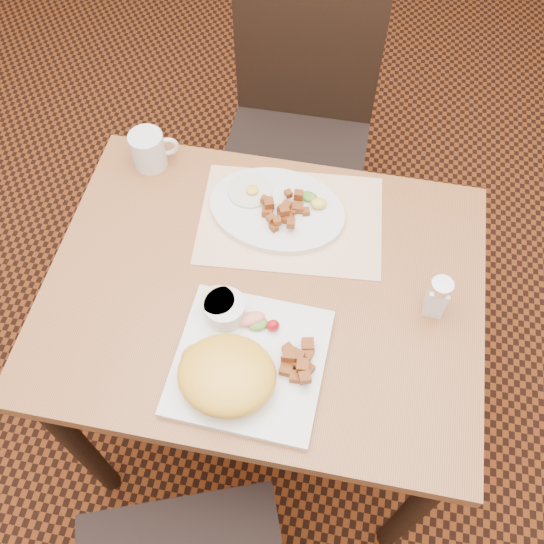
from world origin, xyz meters
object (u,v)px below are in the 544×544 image
(chair_far, at_px, (299,121))
(plate_square, at_px, (250,362))
(table, at_px, (264,311))
(plate_oval, at_px, (277,210))
(coffee_mug, at_px, (149,150))
(salt_shaker, at_px, (437,296))

(chair_far, xyz_separation_m, plate_square, (0.04, -0.88, 0.22))
(table, distance_m, plate_oval, 0.23)
(coffee_mug, bearing_deg, salt_shaker, -21.99)
(plate_square, relative_size, salt_shaker, 2.80)
(plate_square, distance_m, salt_shaker, 0.39)
(plate_oval, bearing_deg, salt_shaker, -27.28)
(chair_far, bearing_deg, table, 92.61)
(plate_square, distance_m, coffee_mug, 0.57)
(table, distance_m, chair_far, 0.71)
(table, height_order, coffee_mug, coffee_mug)
(chair_far, bearing_deg, plate_oval, 92.81)
(table, bearing_deg, coffee_mug, 139.20)
(chair_far, xyz_separation_m, salt_shaker, (0.38, -0.69, 0.26))
(salt_shaker, height_order, coffee_mug, salt_shaker)
(plate_square, height_order, salt_shaker, salt_shaker)
(salt_shaker, bearing_deg, plate_square, -150.92)
(chair_far, xyz_separation_m, plate_oval, (0.03, -0.51, 0.22))
(table, bearing_deg, plate_oval, 92.39)
(chair_far, height_order, plate_square, chair_far)
(chair_far, bearing_deg, coffee_mug, 55.39)
(salt_shaker, relative_size, coffee_mug, 0.93)
(plate_oval, distance_m, salt_shaker, 0.40)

